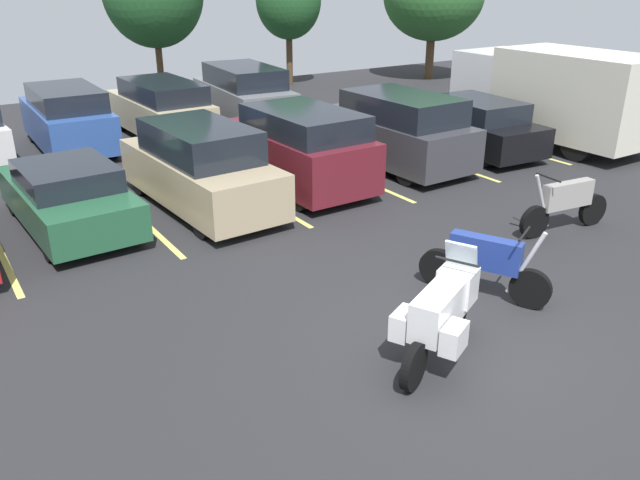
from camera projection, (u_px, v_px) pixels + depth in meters
ground at (463, 344)px, 9.03m from camera, size 44.00×44.00×0.10m
motorcycle_touring at (441, 311)px, 8.42m from camera, size 1.99×1.27×1.46m
motorcycle_second at (485, 263)px, 10.02m from camera, size 1.06×1.97×1.29m
motorcycle_third at (565, 204)px, 12.55m from camera, size 2.22×0.62×1.30m
parking_stripes at (199, 204)px, 14.20m from camera, size 19.39×5.09×0.01m
car_green at (68, 196)px, 12.71m from camera, size 1.99×4.31×1.36m
car_tan at (200, 168)px, 13.70m from camera, size 2.03×4.82×1.86m
car_maroon at (298, 148)px, 14.98m from camera, size 2.04×4.32×1.91m
car_charcoal at (395, 130)px, 16.66m from camera, size 2.05×4.75×1.93m
car_black at (468, 125)px, 18.21m from camera, size 2.22×5.03×1.52m
car_far_blue at (68, 118)px, 18.14m from camera, size 1.85×4.51×1.82m
car_far_champagne at (161, 108)px, 19.51m from camera, size 1.95×4.71×1.76m
car_far_grey at (244, 97)px, 20.69m from camera, size 2.23×4.75×2.00m
box_truck at (553, 93)px, 18.72m from camera, size 2.35×6.09×2.72m
tree_rear at (288, 0)px, 27.47m from camera, size 2.83×2.83×5.25m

